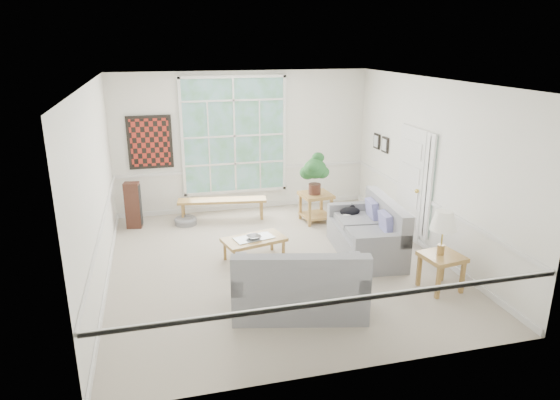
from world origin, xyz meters
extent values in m
cube|color=#A99E8E|center=(0.00, 0.00, -0.01)|extent=(5.50, 6.00, 0.01)
cube|color=white|center=(0.00, 0.00, 3.00)|extent=(5.50, 6.00, 0.02)
cube|color=white|center=(0.00, 3.00, 1.50)|extent=(5.50, 0.02, 3.00)
cube|color=white|center=(0.00, -3.00, 1.50)|extent=(5.50, 0.02, 3.00)
cube|color=white|center=(-2.75, 0.00, 1.50)|extent=(0.02, 6.00, 3.00)
cube|color=white|center=(2.75, 0.00, 1.50)|extent=(0.02, 6.00, 3.00)
cube|color=white|center=(-0.20, 2.96, 1.65)|extent=(2.30, 0.08, 2.40)
cube|color=white|center=(2.71, 0.60, 1.05)|extent=(0.08, 0.90, 2.10)
cube|color=white|center=(2.71, -0.03, 1.15)|extent=(0.08, 0.26, 1.90)
cube|color=#591A13|center=(-1.95, 2.95, 1.60)|extent=(0.90, 0.06, 1.10)
cube|color=black|center=(2.71, 1.75, 1.55)|extent=(0.04, 0.26, 0.32)
cube|color=black|center=(2.71, 2.15, 1.55)|extent=(0.04, 0.26, 0.32)
cube|color=gray|center=(1.59, -0.01, 0.49)|extent=(1.11, 1.89, 0.98)
cube|color=gray|center=(-0.08, -1.56, 0.49)|extent=(1.97, 1.33, 0.98)
cube|color=#A3793D|center=(-0.34, 0.25, 0.19)|extent=(1.14, 0.80, 0.39)
imported|color=#96969B|center=(-0.35, 0.22, 0.42)|extent=(0.37, 0.37, 0.07)
cube|color=#A3793D|center=(-0.58, 2.41, 0.21)|extent=(1.87, 0.62, 0.43)
cube|color=#A3793D|center=(1.27, 1.79, 0.30)|extent=(0.66, 0.66, 0.60)
cube|color=#A3793D|center=(2.15, -1.50, 0.28)|extent=(0.63, 0.63, 0.56)
cylinder|color=gray|center=(-1.36, 2.28, 0.07)|extent=(0.60, 0.60, 0.14)
cube|color=#402118|center=(-2.37, 2.36, 0.47)|extent=(0.32, 0.27, 0.93)
ellipsoid|color=black|center=(1.54, 0.63, 0.59)|extent=(0.41, 0.31, 0.18)
camera|label=1|loc=(-1.86, -7.48, 3.59)|focal=32.00mm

